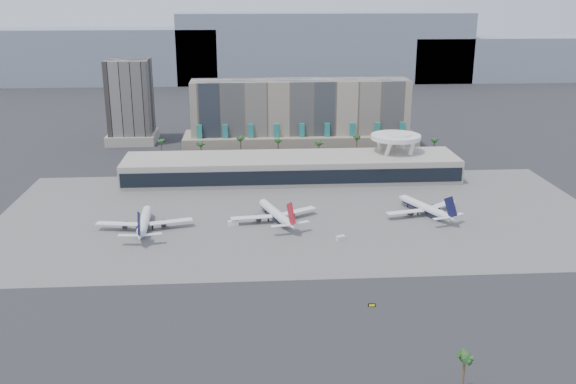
{
  "coord_description": "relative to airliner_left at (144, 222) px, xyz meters",
  "views": [
    {
      "loc": [
        -22.92,
        -206.1,
        94.11
      ],
      "look_at": [
        -6.42,
        40.0,
        15.37
      ],
      "focal_mm": 40.0,
      "sensor_mm": 36.0,
      "label": 1
    }
  ],
  "objects": [
    {
      "name": "office_tower",
      "position": [
        -30.09,
        158.79,
        19.43
      ],
      "size": [
        30.0,
        30.0,
        52.0
      ],
      "color": "black",
      "rests_on": "ground"
    },
    {
      "name": "saucer_structure",
      "position": [
        119.91,
        74.79,
        14.94
      ],
      "size": [
        26.0,
        26.0,
        21.89
      ],
      "color": "white",
      "rests_on": "ground"
    },
    {
      "name": "apron_pad",
      "position": [
        64.91,
        13.79,
        -3.48
      ],
      "size": [
        260.0,
        130.0,
        0.06
      ],
      "primitive_type": "cube",
      "color": "#5B5B59",
      "rests_on": "ground"
    },
    {
      "name": "taxiway_sign",
      "position": [
        79.78,
        -71.37,
        -2.98
      ],
      "size": [
        2.36,
        0.53,
        1.06
      ],
      "rotation": [
        0.0,
        0.0,
        -0.08
      ],
      "color": "black",
      "rests_on": "ground"
    },
    {
      "name": "ground",
      "position": [
        64.91,
        -41.21,
        -3.51
      ],
      "size": [
        900.0,
        900.0,
        0.0
      ],
      "primitive_type": "plane",
      "color": "#232326",
      "rests_on": "ground"
    },
    {
      "name": "service_vehicle_b",
      "position": [
        78.17,
        -16.38,
        -2.62
      ],
      "size": [
        4.0,
        3.27,
        1.79
      ],
      "primitive_type": "cube",
      "rotation": [
        0.0,
        0.0,
        0.43
      ],
      "color": "silver",
      "rests_on": "ground"
    },
    {
      "name": "mountain_ridge",
      "position": [
        92.79,
        428.79,
        26.38
      ],
      "size": [
        680.0,
        60.0,
        70.0
      ],
      "color": "gray",
      "rests_on": "ground"
    },
    {
      "name": "near_palm_b",
      "position": [
        92.65,
        -117.95,
        5.89
      ],
      "size": [
        6.0,
        6.0,
        12.24
      ],
      "color": "brown",
      "rests_on": "ground"
    },
    {
      "name": "palm_row",
      "position": [
        71.91,
        103.79,
        6.99
      ],
      "size": [
        157.8,
        2.8,
        13.1
      ],
      "color": "brown",
      "rests_on": "ground"
    },
    {
      "name": "airliner_centre",
      "position": [
        53.82,
        6.75,
        -0.04
      ],
      "size": [
        37.08,
        38.35,
        13.74
      ],
      "rotation": [
        0.0,
        0.0,
        0.33
      ],
      "color": "white",
      "rests_on": "ground"
    },
    {
      "name": "airliner_right",
      "position": [
        118.62,
        10.47,
        -0.2
      ],
      "size": [
        34.36,
        35.36,
        13.12
      ],
      "rotation": [
        0.0,
        0.0,
        0.43
      ],
      "color": "white",
      "rests_on": "ground"
    },
    {
      "name": "terminal",
      "position": [
        64.91,
        68.63,
        3.0
      ],
      "size": [
        170.0,
        32.5,
        14.5
      ],
      "color": "#B6B0A0",
      "rests_on": "ground"
    },
    {
      "name": "hotel",
      "position": [
        74.91,
        133.2,
        13.3
      ],
      "size": [
        140.0,
        30.0,
        42.0
      ],
      "color": "tan",
      "rests_on": "ground"
    },
    {
      "name": "service_vehicle_a",
      "position": [
        35.96,
        2.73,
        -2.47
      ],
      "size": [
        4.54,
        2.78,
        2.08
      ],
      "primitive_type": "cube",
      "rotation": [
        0.0,
        0.0,
        0.17
      ],
      "color": "white",
      "rests_on": "ground"
    },
    {
      "name": "airliner_left",
      "position": [
        0.0,
        0.0,
        0.0
      ],
      "size": [
        39.14,
        40.34,
        13.92
      ],
      "rotation": [
        0.0,
        0.0,
        0.05
      ],
      "color": "white",
      "rests_on": "ground"
    }
  ]
}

